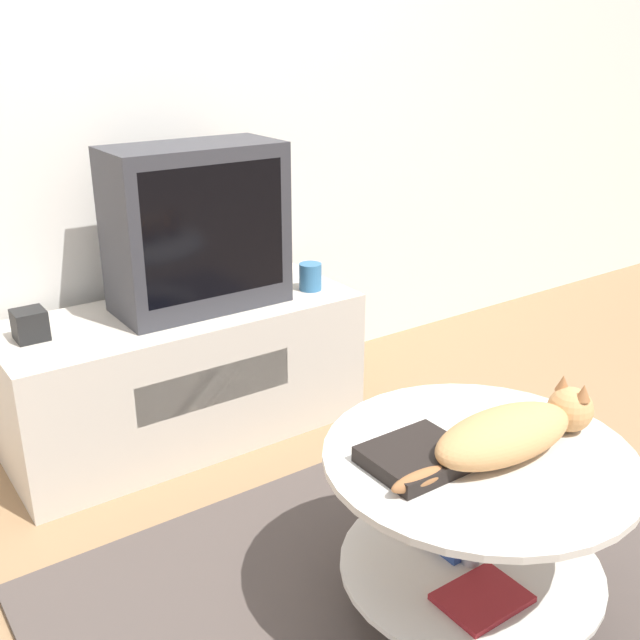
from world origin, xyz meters
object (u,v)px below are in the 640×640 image
speaker (30,325)px  dvd_box (417,457)px  cat (513,431)px  tv (197,228)px

speaker → dvd_box: 1.33m
dvd_box → cat: cat is taller
speaker → tv: bearing=-2.7°
tv → cat: 1.32m
dvd_box → cat: size_ratio=0.37×
dvd_box → cat: (0.21, -0.09, 0.04)m
tv → cat: size_ratio=0.97×
tv → speaker: bearing=177.3°
speaker → cat: (0.73, -1.31, -0.00)m
speaker → cat: 1.50m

